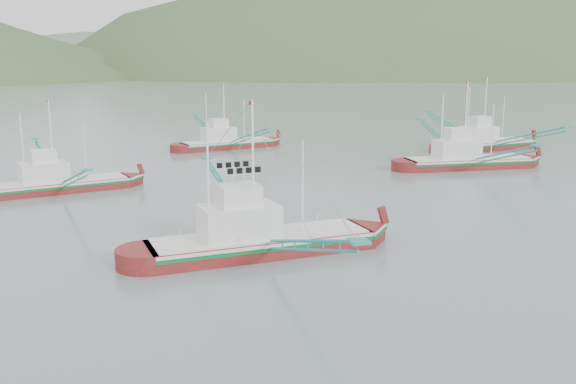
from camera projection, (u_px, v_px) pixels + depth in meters
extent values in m
plane|color=slate|center=(312.00, 264.00, 38.32)|extent=(1200.00, 1200.00, 0.00)
cube|color=maroon|center=(261.00, 250.00, 40.44)|extent=(14.56, 5.67, 1.89)
cube|color=silver|center=(261.00, 238.00, 40.27)|extent=(14.29, 5.71, 0.21)
cube|color=#0E622C|center=(261.00, 242.00, 40.32)|extent=(14.29, 5.72, 0.21)
cube|color=silver|center=(261.00, 235.00, 40.24)|extent=(13.83, 5.39, 0.11)
cube|color=silver|center=(239.00, 222.00, 39.51)|extent=(5.09, 3.64, 2.08)
cube|color=silver|center=(239.00, 195.00, 39.16)|extent=(2.72, 2.39, 1.32)
cylinder|color=white|center=(253.00, 170.00, 39.20)|extent=(0.15, 0.15, 8.51)
cylinder|color=white|center=(208.00, 183.00, 38.29)|extent=(0.13, 0.13, 7.23)
cylinder|color=white|center=(303.00, 186.00, 40.67)|extent=(0.11, 0.11, 5.95)
cube|color=maroon|center=(467.00, 166.00, 71.66)|extent=(14.21, 4.19, 1.88)
cube|color=silver|center=(468.00, 159.00, 71.50)|extent=(13.93, 4.26, 0.21)
cube|color=#0E622C|center=(467.00, 161.00, 71.55)|extent=(13.93, 4.28, 0.21)
cube|color=silver|center=(468.00, 158.00, 71.46)|extent=(13.50, 3.98, 0.11)
cube|color=silver|center=(457.00, 149.00, 70.96)|extent=(4.79, 3.15, 2.07)
cube|color=silver|center=(457.00, 134.00, 70.61)|extent=(2.51, 2.14, 1.32)
cylinder|color=white|center=(466.00, 120.00, 70.50)|extent=(0.15, 0.15, 8.46)
cylinder|color=white|center=(442.00, 127.00, 70.04)|extent=(0.13, 0.13, 7.19)
cylinder|color=white|center=(492.00, 131.00, 71.45)|extent=(0.11, 0.11, 5.92)
cube|color=maroon|center=(60.00, 190.00, 59.04)|extent=(12.85, 6.70, 1.66)
cube|color=silver|center=(59.00, 182.00, 58.89)|extent=(12.63, 6.69, 0.18)
cube|color=#0E622C|center=(60.00, 185.00, 58.93)|extent=(12.64, 6.71, 0.18)
cube|color=silver|center=(59.00, 181.00, 58.86)|extent=(12.21, 6.37, 0.10)
cube|color=silver|center=(44.00, 173.00, 58.06)|extent=(4.72, 3.72, 1.82)
cube|color=silver|center=(43.00, 156.00, 57.75)|extent=(2.58, 2.36, 1.16)
cylinder|color=white|center=(51.00, 141.00, 57.89)|extent=(0.13, 0.13, 7.45)
cylinder|color=white|center=(23.00, 149.00, 56.77)|extent=(0.12, 0.12, 6.34)
cylinder|color=white|center=(85.00, 151.00, 59.57)|extent=(0.10, 0.10, 5.22)
cube|color=maroon|center=(228.00, 147.00, 87.16)|extent=(13.30, 6.94, 1.71)
cube|color=silver|center=(227.00, 142.00, 87.01)|extent=(13.07, 6.93, 0.19)
cube|color=#0E622C|center=(227.00, 143.00, 87.05)|extent=(13.08, 6.95, 0.19)
cube|color=silver|center=(227.00, 141.00, 86.97)|extent=(12.64, 6.59, 0.10)
cube|color=silver|center=(219.00, 135.00, 86.15)|extent=(4.89, 3.85, 1.89)
cube|color=silver|center=(218.00, 123.00, 85.83)|extent=(2.67, 2.44, 1.20)
cylinder|color=white|center=(224.00, 113.00, 85.97)|extent=(0.14, 0.14, 7.71)
cylinder|color=white|center=(206.00, 118.00, 84.81)|extent=(0.12, 0.12, 6.56)
cylinder|color=white|center=(244.00, 120.00, 87.71)|extent=(0.10, 0.10, 5.40)
cube|color=maroon|center=(485.00, 148.00, 86.00)|extent=(14.57, 6.57, 1.88)
cube|color=silver|center=(486.00, 142.00, 85.84)|extent=(14.31, 6.58, 0.21)
cube|color=#0E622C|center=(486.00, 144.00, 85.89)|extent=(14.31, 6.60, 0.21)
cube|color=silver|center=(486.00, 141.00, 85.80)|extent=(13.84, 6.24, 0.11)
cube|color=silver|center=(478.00, 134.00, 85.00)|extent=(5.22, 3.91, 2.07)
cube|color=silver|center=(479.00, 121.00, 84.65)|extent=(2.82, 2.52, 1.32)
cylinder|color=white|center=(485.00, 110.00, 84.74)|extent=(0.15, 0.15, 8.46)
cylinder|color=white|center=(468.00, 115.00, 83.66)|extent=(0.13, 0.13, 7.19)
cylinder|color=white|center=(503.00, 118.00, 86.41)|extent=(0.11, 0.11, 5.92)
ellipsoid|color=#3A542B|center=(452.00, 73.00, 503.76)|extent=(684.00, 432.00, 306.00)
ellipsoid|color=slate|center=(170.00, 71.00, 576.93)|extent=(960.00, 400.00, 240.00)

